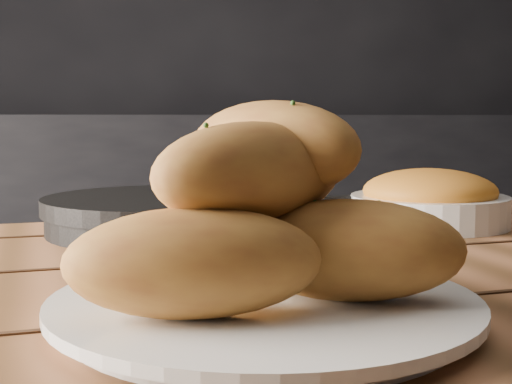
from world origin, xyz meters
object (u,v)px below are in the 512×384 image
at_px(bread_rolls, 261,213).
at_px(skillet, 165,213).
at_px(plate, 264,308).
at_px(bowl, 429,201).

height_order(bread_rolls, skillet, bread_rolls).
xyz_separation_m(plate, bowl, (0.35, 0.36, 0.02)).
distance_m(plate, bread_rolls, 0.07).
relative_size(bread_rolls, bowl, 1.37).
xyz_separation_m(skillet, bowl, (0.35, -0.05, 0.01)).
bearing_deg(skillet, bread_rolls, -90.44).
height_order(bread_rolls, bowl, bread_rolls).
bearing_deg(bread_rolls, plate, -62.93).
height_order(skillet, bowl, bowl).
xyz_separation_m(bread_rolls, bowl, (0.35, 0.36, -0.04)).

